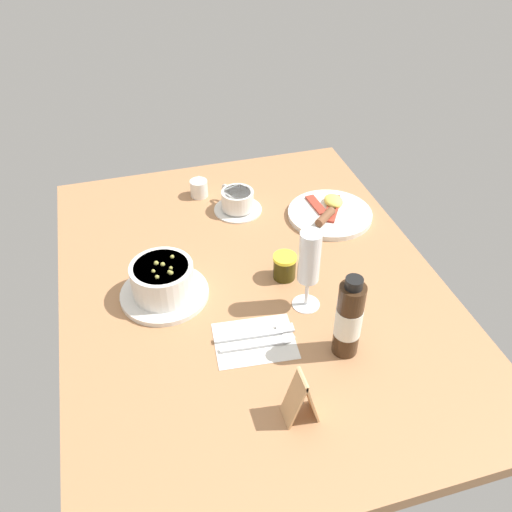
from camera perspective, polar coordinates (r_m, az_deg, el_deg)
ground_plane at (r=124.96cm, az=-0.47°, el=-3.33°), size 110.00×84.00×3.00cm
porridge_bowl at (r=119.75cm, az=-9.65°, el=-2.62°), size 19.34×19.34×9.05cm
cutlery_setting at (r=111.39cm, az=0.12°, el=-8.71°), size 13.93×17.31×0.90cm
coffee_cup at (r=145.51cm, az=-1.94°, el=5.71°), size 13.06×12.73×5.85cm
creamer_jug at (r=152.48cm, az=-5.95°, el=7.05°), size 5.78×4.78×5.32cm
wine_glass at (r=111.32cm, az=5.56°, el=-0.54°), size 5.99×5.99×19.16cm
jam_jar at (r=123.86cm, az=2.96°, el=-1.05°), size 5.36×5.36×6.04cm
sauce_bottle_brown at (r=105.21cm, az=9.61°, el=-6.49°), size 5.17×5.17×18.64cm
breakfast_plate at (r=145.49cm, az=7.68°, el=4.47°), size 22.01×22.01×3.70cm
menu_card at (r=96.74cm, az=4.81°, el=-14.35°), size 4.62×6.20×10.68cm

